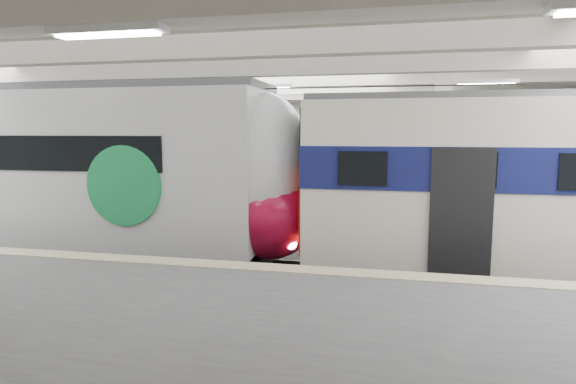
# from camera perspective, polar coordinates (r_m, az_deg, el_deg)

# --- Properties ---
(station_hall) EXTENTS (36.00, 24.00, 5.75)m
(station_hall) POSITION_cam_1_polar(r_m,az_deg,el_deg) (10.67, -7.69, 4.95)
(station_hall) COLOR black
(station_hall) RESTS_ON ground
(modern_emu) EXTENTS (15.30, 3.16, 4.86)m
(modern_emu) POSITION_cam_1_polar(r_m,az_deg,el_deg) (14.69, -24.16, 1.63)
(modern_emu) COLOR silver
(modern_emu) RESTS_ON ground
(far_train) EXTENTS (14.55, 3.18, 4.61)m
(far_train) POSITION_cam_1_polar(r_m,az_deg,el_deg) (20.52, -20.30, 3.21)
(far_train) COLOR silver
(far_train) RESTS_ON ground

